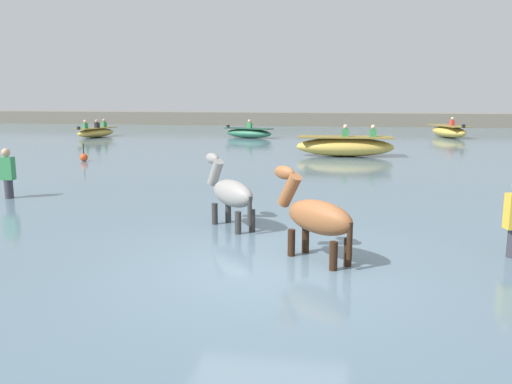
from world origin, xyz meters
The scene contains 11 objects.
ground_plane centered at (0.00, 0.00, 0.00)m, with size 120.00×120.00×0.00m, color #84755B.
water_surface centered at (0.00, 10.00, 0.22)m, with size 90.00×90.00×0.43m, color slate.
horse_lead_chestnut centered at (0.70, 0.52, 1.06)m, with size 1.41×1.31×1.78m.
horse_trailing_grey centered at (-0.97, 2.28, 1.04)m, with size 1.30×1.39×1.76m.
boat_distant_east centered at (7.02, 24.78, 0.78)m, with size 2.11×3.39×1.16m.
boat_far_inshore centered at (-4.24, 22.61, 0.71)m, with size 3.03×1.87×1.03m.
boat_near_port centered at (-13.01, 21.64, 0.72)m, with size 1.69×2.90×1.02m.
boat_far_offshore centered at (1.14, 14.32, 0.83)m, with size 3.91×1.50×1.27m.
person_spectator_far centered at (-6.79, 4.17, 0.87)m, with size 0.33×0.21×1.63m.
channel_buoy centered at (-8.40, 11.11, 0.59)m, with size 0.29×0.29×0.67m.
far_shoreline centered at (0.00, 35.47, 0.72)m, with size 80.00×2.40×1.45m, color #706B5B.
Camera 1 is at (1.06, -7.24, 2.89)m, focal length 37.43 mm.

